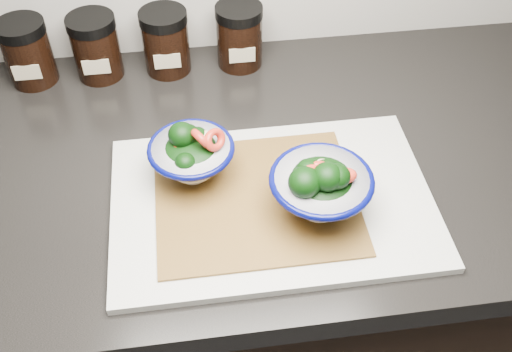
{
  "coord_description": "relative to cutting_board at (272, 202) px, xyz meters",
  "views": [
    {
      "loc": [
        0.06,
        0.8,
        1.54
      ],
      "look_at": [
        0.14,
        1.35,
        0.96
      ],
      "focal_mm": 42.0,
      "sensor_mm": 36.0,
      "label": 1
    }
  ],
  "objects": [
    {
      "name": "cabinet",
      "position": [
        -0.16,
        0.1,
        -0.48
      ],
      "size": [
        3.43,
        0.58,
        0.86
      ],
      "primitive_type": "cube",
      "color": "black",
      "rests_on": "ground"
    },
    {
      "name": "bowl_right",
      "position": [
        0.06,
        -0.03,
        0.05
      ],
      "size": [
        0.14,
        0.14,
        0.1
      ],
      "rotation": [
        0.0,
        0.0,
        0.27
      ],
      "color": "white",
      "rests_on": "bamboo_mat"
    },
    {
      "name": "countertop",
      "position": [
        -0.16,
        0.1,
        -0.03
      ],
      "size": [
        3.5,
        0.6,
        0.04
      ],
      "primitive_type": "cube",
      "color": "black",
      "rests_on": "cabinet"
    },
    {
      "name": "bamboo_mat",
      "position": [
        -0.02,
        0.0,
        0.01
      ],
      "size": [
        0.28,
        0.24,
        0.0
      ],
      "primitive_type": "cube",
      "color": "olive",
      "rests_on": "cutting_board"
    },
    {
      "name": "spice_jar_a",
      "position": [
        -0.37,
        0.34,
        0.05
      ],
      "size": [
        0.08,
        0.08,
        0.11
      ],
      "color": "black",
      "rests_on": "countertop"
    },
    {
      "name": "spice_jar_c",
      "position": [
        -0.13,
        0.34,
        0.05
      ],
      "size": [
        0.08,
        0.08,
        0.11
      ],
      "color": "black",
      "rests_on": "countertop"
    },
    {
      "name": "spice_jar_d",
      "position": [
        -0.01,
        0.34,
        0.05
      ],
      "size": [
        0.08,
        0.08,
        0.11
      ],
      "color": "black",
      "rests_on": "countertop"
    },
    {
      "name": "spice_jar_b",
      "position": [
        -0.25,
        0.34,
        0.05
      ],
      "size": [
        0.08,
        0.08,
        0.11
      ],
      "color": "black",
      "rests_on": "countertop"
    },
    {
      "name": "cutting_board",
      "position": [
        0.0,
        0.0,
        0.0
      ],
      "size": [
        0.45,
        0.3,
        0.01
      ],
      "primitive_type": "cube",
      "color": "silver",
      "rests_on": "countertop"
    },
    {
      "name": "bowl_left",
      "position": [
        -0.11,
        0.06,
        0.05
      ],
      "size": [
        0.12,
        0.12,
        0.09
      ],
      "rotation": [
        0.0,
        0.0,
        0.17
      ],
      "color": "white",
      "rests_on": "bamboo_mat"
    }
  ]
}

